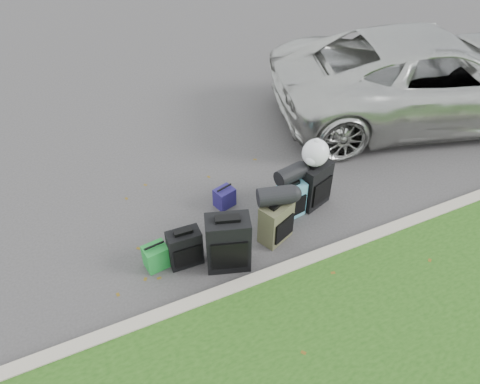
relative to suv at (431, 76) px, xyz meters
name	(u,v)px	position (x,y,z in m)	size (l,w,h in m)	color
ground	(252,226)	(-4.44, -1.44, -0.82)	(120.00, 120.00, 0.00)	#383535
curb	(285,271)	(-4.44, -2.44, -0.75)	(120.00, 0.18, 0.15)	#9E937F
suv	(431,76)	(0.00, 0.00, 0.00)	(2.73, 5.92, 1.65)	#B7B7B2
suitcase_small_black	(185,248)	(-5.56, -1.68, -0.55)	(0.44, 0.24, 0.56)	black
suitcase_large_black_left	(228,243)	(-5.05, -1.95, -0.41)	(0.57, 0.34, 0.83)	black
suitcase_olive	(276,222)	(-4.24, -1.79, -0.51)	(0.46, 0.29, 0.63)	#3B3B26
suitcase_teal	(291,200)	(-3.81, -1.45, -0.53)	(0.41, 0.24, 0.59)	teal
suitcase_large_black_right	(314,184)	(-3.36, -1.36, -0.45)	(0.49, 0.30, 0.74)	black
tote_green	(156,257)	(-5.93, -1.57, -0.65)	(0.31, 0.25, 0.35)	#1D822F
tote_navy	(224,197)	(-4.62, -0.83, -0.67)	(0.29, 0.23, 0.31)	navy
duffel_left	(275,196)	(-4.25, -1.73, -0.06)	(0.26, 0.26, 0.49)	black
duffel_right	(291,174)	(-3.79, -1.36, -0.11)	(0.25, 0.25, 0.44)	black
trash_bag	(316,153)	(-3.38, -1.32, 0.12)	(0.40, 0.40, 0.40)	white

